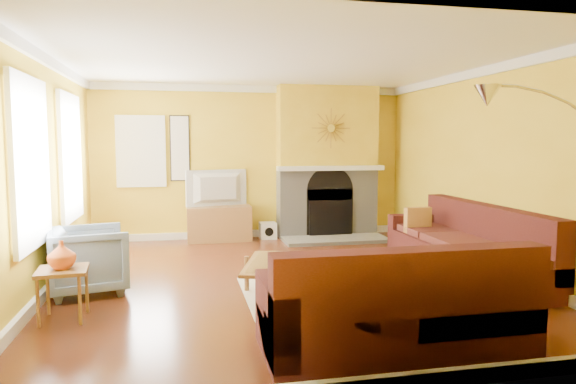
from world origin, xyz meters
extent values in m
cube|color=#602B14|center=(0.00, 0.00, -0.01)|extent=(5.50, 6.00, 0.02)
cube|color=white|center=(0.00, 0.00, 2.71)|extent=(5.50, 6.00, 0.02)
cube|color=gold|center=(0.00, 3.01, 1.35)|extent=(5.50, 0.02, 2.70)
cube|color=gold|center=(0.00, -3.01, 1.35)|extent=(5.50, 0.02, 2.70)
cube|color=gold|center=(-2.76, 0.00, 1.35)|extent=(0.02, 6.00, 2.70)
cube|color=gold|center=(2.76, 0.00, 1.35)|extent=(0.02, 6.00, 2.70)
cube|color=white|center=(-2.72, 1.30, 1.50)|extent=(0.06, 1.22, 1.72)
cube|color=white|center=(-2.72, -0.60, 1.50)|extent=(0.06, 1.22, 1.72)
cube|color=white|center=(-1.90, 2.96, 1.55)|extent=(0.82, 0.06, 1.22)
cube|color=white|center=(-1.25, 2.97, 1.60)|extent=(0.34, 0.04, 1.14)
cube|color=white|center=(1.35, 2.56, 1.25)|extent=(1.92, 0.22, 0.08)
cube|color=gray|center=(1.35, 2.25, 0.03)|extent=(1.80, 0.70, 0.06)
cube|color=beige|center=(0.63, -0.75, 0.01)|extent=(2.40, 1.80, 0.02)
cube|color=olive|center=(-0.61, 2.73, 0.30)|extent=(1.09, 0.49, 0.60)
imported|color=black|center=(-0.61, 2.73, 0.92)|extent=(1.09, 0.42, 0.63)
cube|color=white|center=(0.25, 2.75, 0.14)|extent=(0.28, 0.28, 0.28)
imported|color=slate|center=(-2.28, -0.08, 0.38)|extent=(0.99, 0.97, 0.76)
imported|color=#D8591E|center=(-2.37, -0.98, 0.64)|extent=(0.32, 0.32, 0.27)
imported|color=white|center=(-0.19, -0.80, 0.45)|extent=(0.29, 0.31, 0.02)
camera|label=1|loc=(-1.23, -6.13, 1.71)|focal=32.00mm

